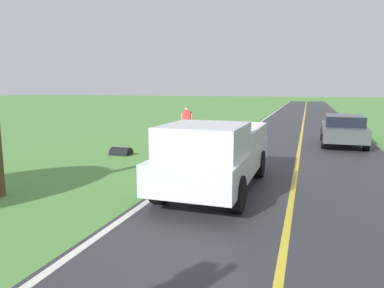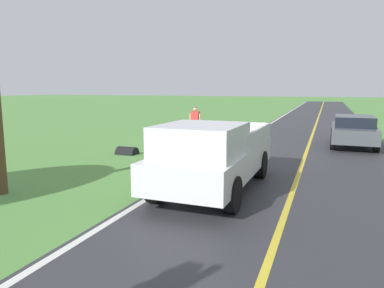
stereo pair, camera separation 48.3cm
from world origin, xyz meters
TOP-DOWN VIEW (x-y plane):
  - ground_plane at (0.00, 0.00)m, footprint 200.00×200.00m
  - road_surface at (-4.46, 0.00)m, footprint 6.83×120.00m
  - lane_edge_line at (-1.23, 0.00)m, footprint 0.16×117.60m
  - lane_centre_line at (-4.46, 0.00)m, footprint 0.14×117.60m
  - hitchhiker_walking at (1.24, -1.00)m, footprint 0.62×0.51m
  - suitcase_carried at (1.66, -0.92)m, footprint 0.46×0.21m
  - pickup_truck_passing at (-2.48, 7.85)m, footprint 2.15×5.42m
  - sedan_near_oncoming at (-6.37, -1.38)m, footprint 1.99×4.43m
  - drainage_culvert at (2.35, 4.06)m, footprint 0.80×0.60m

SIDE VIEW (x-z plane):
  - ground_plane at x=0.00m, z-range 0.00..0.00m
  - drainage_culvert at x=2.35m, z-range -0.30..0.30m
  - road_surface at x=-4.46m, z-range 0.00..0.00m
  - lane_edge_line at x=-1.23m, z-range 0.00..0.01m
  - lane_centre_line at x=-4.46m, z-range 0.00..0.01m
  - suitcase_carried at x=1.66m, z-range 0.00..0.49m
  - sedan_near_oncoming at x=-6.37m, z-range 0.05..1.46m
  - pickup_truck_passing at x=-2.48m, z-range 0.06..1.88m
  - hitchhiker_walking at x=1.24m, z-range 0.11..1.85m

